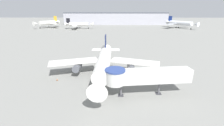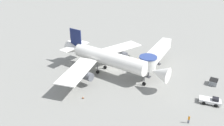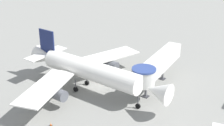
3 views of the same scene
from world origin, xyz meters
name	(u,v)px [view 2 (image 2 of 3)]	position (x,y,z in m)	size (l,w,h in m)	color
ground_plane	(113,69)	(0.00, 0.00, 0.00)	(800.00, 800.00, 0.00)	gray
main_airplane	(107,58)	(-2.41, 0.09, 4.13)	(30.80, 29.07, 9.77)	white
jet_bridge	(155,55)	(6.09, -8.98, 4.31)	(17.82, 5.13, 5.99)	silver
pushback_tug_white	(211,101)	(-0.79, -24.59, 0.68)	(2.82, 4.43, 1.48)	silver
service_container_gray	(213,82)	(7.32, -23.34, 0.64)	(2.25, 1.90, 1.27)	gray
traffic_cone_starboard_wing	(137,58)	(9.50, -2.07, 0.30)	(0.38, 0.38, 0.63)	black
traffic_cone_port_wing	(83,97)	(-14.31, -2.44, 0.29)	(0.36, 0.36, 0.61)	black
ground_crew_marshaller	(189,119)	(-9.18, -22.85, 0.94)	(0.26, 0.35, 1.63)	#1E2338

